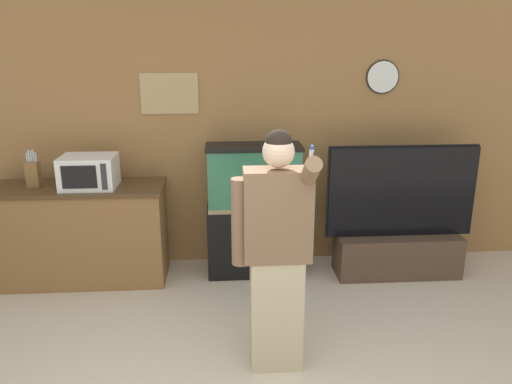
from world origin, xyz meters
TOP-DOWN VIEW (x-y plane):
  - wall_back_paneled at (0.00, 2.90)m, footprint 10.00×0.08m
  - counter_island at (-1.36, 2.50)m, footprint 1.59×0.57m
  - microwave at (-1.21, 2.46)m, footprint 0.47×0.38m
  - knife_block at (-1.72, 2.52)m, footprint 0.11×0.11m
  - aquarium_on_stand at (0.27, 2.57)m, footprint 0.89×0.40m
  - tv_on_stand at (1.64, 2.42)m, footprint 1.42×0.40m
  - person_standing at (0.31, 1.06)m, footprint 0.52×0.39m

SIDE VIEW (x-z plane):
  - tv_on_stand at x=1.64m, z-range -0.27..1.00m
  - counter_island at x=-1.36m, z-range 0.00..0.93m
  - aquarium_on_stand at x=0.27m, z-range 0.00..1.26m
  - person_standing at x=0.31m, z-range 0.03..1.70m
  - knife_block at x=-1.72m, z-range 0.88..1.21m
  - microwave at x=-1.21m, z-range 0.92..1.21m
  - wall_back_paneled at x=0.00m, z-range 0.00..2.60m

